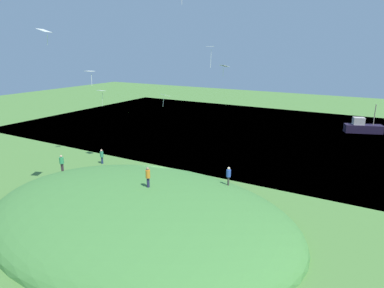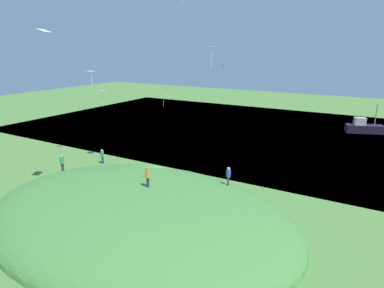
% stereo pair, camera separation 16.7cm
% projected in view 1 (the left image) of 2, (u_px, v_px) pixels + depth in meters
% --- Properties ---
extents(ground_plane, '(160.00, 160.00, 0.00)m').
position_uv_depth(ground_plane, '(161.00, 179.00, 36.34)').
color(ground_plane, '#4C7B37').
extents(lake_water, '(46.00, 80.00, 0.40)m').
position_uv_depth(lake_water, '(248.00, 131.00, 58.40)').
color(lake_water, navy).
rests_on(lake_water, ground_plane).
extents(grass_hill, '(20.01, 27.62, 5.36)m').
position_uv_depth(grass_hill, '(137.00, 218.00, 27.93)').
color(grass_hill, '#457F3A').
rests_on(grass_hill, ground_plane).
extents(boat_on_lake, '(3.70, 6.12, 4.83)m').
position_uv_depth(boat_on_lake, '(362.00, 127.00, 55.99)').
color(boat_on_lake, black).
rests_on(boat_on_lake, lake_water).
extents(person_walking_path, '(0.50, 0.50, 1.75)m').
position_uv_depth(person_walking_path, '(148.00, 175.00, 27.18)').
color(person_walking_path, '#232444').
rests_on(person_walking_path, grass_hill).
extents(person_with_child, '(0.54, 0.54, 1.72)m').
position_uv_depth(person_with_child, '(62.00, 161.00, 34.32)').
color(person_with_child, '#422F36').
rests_on(person_with_child, grass_hill).
extents(person_near_shore, '(0.57, 0.57, 1.73)m').
position_uv_depth(person_near_shore, '(229.00, 174.00, 29.82)').
color(person_near_shore, '#3D3935').
rests_on(person_near_shore, grass_hill).
extents(person_watching_kites, '(0.56, 0.56, 1.81)m').
position_uv_depth(person_watching_kites, '(102.00, 155.00, 40.81)').
color(person_watching_kites, navy).
rests_on(person_watching_kites, ground_plane).
extents(kite_0, '(1.08, 1.22, 1.41)m').
position_uv_depth(kite_0, '(165.00, 96.00, 36.91)').
color(kite_0, white).
extents(kite_2, '(0.67, 0.90, 1.30)m').
position_uv_depth(kite_2, '(90.00, 72.00, 30.21)').
color(kite_2, silver).
extents(kite_4, '(1.43, 1.25, 1.29)m').
position_uv_depth(kite_4, '(44.00, 31.00, 27.33)').
color(kite_4, white).
extents(kite_5, '(0.76, 1.01, 1.94)m').
position_uv_depth(kite_5, '(101.00, 91.00, 39.24)').
color(kite_5, silver).
extents(kite_7, '(1.32, 1.13, 2.23)m').
position_uv_depth(kite_7, '(210.00, 48.00, 36.10)').
color(kite_7, white).
extents(kite_10, '(1.08, 1.16, 1.21)m').
position_uv_depth(kite_10, '(224.00, 66.00, 34.10)').
color(kite_10, silver).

